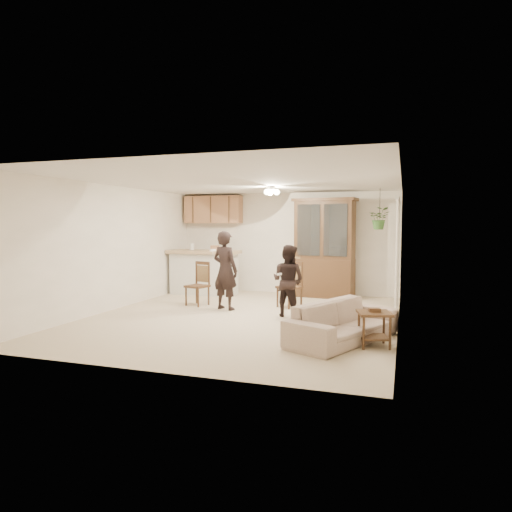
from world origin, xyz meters
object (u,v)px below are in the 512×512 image
(adult, at_px, (225,265))
(china_hutch, at_px, (325,249))
(child, at_px, (288,281))
(sofa, at_px, (343,317))
(side_table, at_px, (374,329))
(chair_hutch_left, at_px, (289,294))
(chair_bar, at_px, (197,293))
(chair_hutch_right, at_px, (302,283))

(adult, bearing_deg, china_hutch, -108.76)
(child, bearing_deg, sofa, 144.67)
(adult, height_order, child, adult)
(adult, bearing_deg, side_table, 165.12)
(sofa, xyz_separation_m, side_table, (0.45, -0.16, -0.11))
(side_table, distance_m, chair_hutch_left, 3.19)
(chair_bar, distance_m, chair_hutch_left, 1.96)
(child, xyz_separation_m, china_hutch, (0.26, 2.48, 0.48))
(adult, xyz_separation_m, chair_bar, (-0.74, 0.25, -0.64))
(chair_hutch_right, bearing_deg, chair_hutch_left, 87.26)
(sofa, distance_m, china_hutch, 4.19)
(side_table, bearing_deg, chair_bar, 149.74)
(side_table, bearing_deg, adult, 147.27)
(side_table, relative_size, chair_hutch_right, 0.52)
(china_hutch, height_order, side_table, china_hutch)
(child, bearing_deg, chair_hutch_right, -67.55)
(child, distance_m, chair_hutch_left, 1.01)
(adult, distance_m, side_table, 3.68)
(adult, xyz_separation_m, chair_hutch_right, (1.09, 2.23, -0.60))
(side_table, height_order, chair_hutch_right, chair_hutch_right)
(adult, height_order, chair_hutch_right, adult)
(child, bearing_deg, side_table, 150.80)
(adult, bearing_deg, chair_hutch_right, -98.23)
(sofa, xyz_separation_m, chair_bar, (-3.34, 2.05, -0.11))
(sofa, relative_size, side_table, 3.38)
(adult, distance_m, chair_hutch_left, 1.48)
(chair_hutch_right, bearing_deg, adult, 58.17)
(adult, bearing_deg, sofa, 163.11)
(china_hutch, height_order, chair_bar, china_hutch)
(side_table, bearing_deg, china_hutch, 108.71)
(child, relative_size, chair_hutch_left, 1.42)
(child, height_order, chair_hutch_left, child)
(child, xyz_separation_m, side_table, (1.67, -1.68, -0.42))
(sofa, distance_m, chair_hutch_right, 4.31)
(chair_hutch_right, bearing_deg, chair_bar, 41.42)
(child, xyz_separation_m, chair_hutch_right, (-0.28, 2.51, -0.38))
(side_table, bearing_deg, sofa, 160.77)
(sofa, relative_size, adult, 1.04)
(child, bearing_deg, chair_bar, 2.04)
(china_hutch, relative_size, chair_hutch_right, 2.19)
(sofa, distance_m, chair_bar, 3.92)
(sofa, bearing_deg, chair_hutch_right, 45.39)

